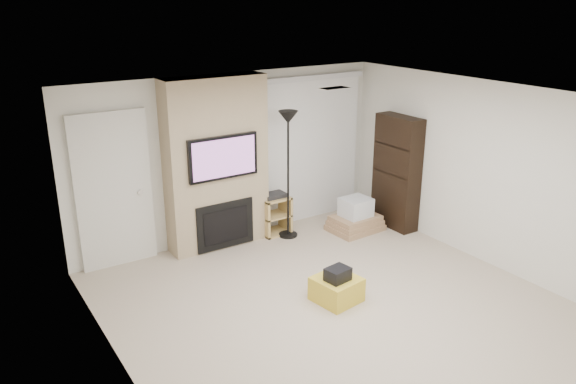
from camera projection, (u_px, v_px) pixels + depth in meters
floor at (343, 312)px, 6.63m from camera, size 5.00×5.50×0.00m
ceiling at (351, 101)px, 5.80m from camera, size 5.00×5.50×0.00m
wall_back at (232, 157)px, 8.39m from camera, size 5.00×0.00×2.50m
wall_left at (124, 270)px, 4.93m from camera, size 0.00×5.50×2.50m
wall_right at (493, 176)px, 7.50m from camera, size 0.00×5.50×2.50m
hvac_vent at (335, 88)px, 6.64m from camera, size 0.35×0.18×0.01m
ottoman at (336, 289)px, 6.83m from camera, size 0.57×0.57×0.30m
black_bag at (338, 274)px, 6.71m from camera, size 0.31×0.26×0.16m
fireplace_wall at (217, 165)px, 8.05m from camera, size 1.50×0.47×2.50m
entry_door at (114, 192)px, 7.50m from camera, size 1.02×0.11×2.14m
vertical_blinds at (310, 144)px, 9.06m from camera, size 1.98×0.10×2.37m
floor_lamp at (288, 139)px, 8.23m from camera, size 0.29×0.29×1.96m
av_stand at (274, 212)px, 8.73m from camera, size 0.45×0.38×0.66m
box_stack at (355, 218)px, 8.88m from camera, size 0.83×0.64×0.54m
bookshelf at (397, 172)px, 8.84m from camera, size 0.30×0.80×1.80m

